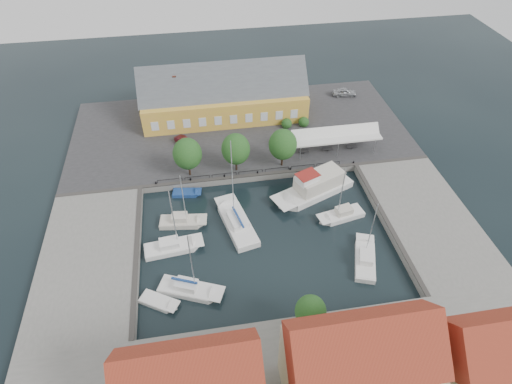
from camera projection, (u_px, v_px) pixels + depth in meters
The scene contains 21 objects.
ground at pixel (263, 230), 56.84m from camera, with size 140.00×140.00×0.00m, color black.
north_quay at pixel (240, 131), 73.39m from camera, with size 56.00×26.00×1.00m, color #2D2D30.
west_quay at pixel (90, 261), 52.36m from camera, with size 12.00×24.00×1.00m, color slate.
east_quay at pixel (426, 219), 57.72m from camera, with size 12.00×24.00×1.00m, color slate.
south_bank at pixel (302, 384), 41.09m from camera, with size 56.00×14.00×1.00m, color slate.
quay_edge_fittings at pixel (258, 200), 59.62m from camera, with size 56.00×24.72×0.40m.
warehouse at pixel (220, 97), 74.38m from camera, with size 28.56×14.00×9.55m.
tent_canopy at pixel (335, 136), 66.73m from camera, with size 14.00×4.00×2.83m.
quay_trees at pixel (236, 149), 62.15m from camera, with size 18.20×4.20×6.30m.
car_silver at pixel (344, 92), 80.99m from camera, with size 1.82×4.53×1.54m, color #A9ACB1.
car_red at pixel (185, 142), 68.95m from camera, with size 1.41×4.04×1.33m, color #55131B.
center_sailboat at pixel (237, 223), 57.24m from camera, with size 5.11×10.44×13.72m.
trawler at pixel (315, 188), 61.68m from camera, with size 12.87×8.18×5.00m.
east_boat_b at pixel (341, 216), 58.47m from camera, with size 6.85×3.44×9.28m.
east_boat_c at pixel (365, 260), 52.78m from camera, with size 4.62×7.66×9.63m.
west_boat_b at pixel (182, 222), 57.54m from camera, with size 6.58×2.97×9.00m.
west_boat_c at pixel (173, 248), 54.22m from camera, with size 7.72×3.15×10.29m.
west_boat_d at pixel (190, 290), 49.42m from camera, with size 7.91×5.11×10.43m.
launch_sw at pixel (159, 303), 48.39m from camera, with size 4.83×3.88×0.98m.
launch_nw at pixel (187, 194), 62.10m from camera, with size 4.38×2.27×0.88m.
townhouses at pixel (335, 379), 36.13m from camera, with size 36.30×8.50×12.00m.
Camera 1 is at (-7.34, -38.22, 41.75)m, focal length 30.00 mm.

